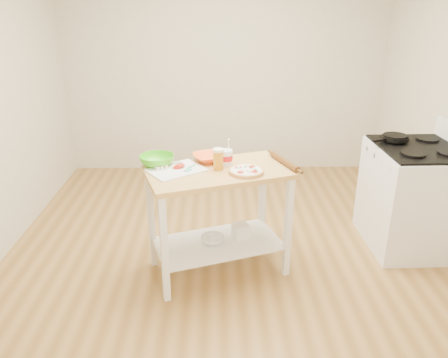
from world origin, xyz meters
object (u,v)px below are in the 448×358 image
Objects in this scene: prep_island at (218,200)px; rolling_pin at (284,162)px; yogurt_tub at (226,157)px; shelf_bin at (241,231)px; knife at (161,165)px; beer_pint at (218,159)px; orange_bowl at (209,158)px; pizza at (246,171)px; cutting_board at (175,170)px; spatula at (190,168)px; shelf_glass_bowl at (213,240)px; green_bowl at (157,160)px; skillet at (395,138)px.

rolling_pin is at bearing 11.32° from prep_island.
yogurt_tub is 0.65m from shelf_bin.
yogurt_tub is at bearing -14.33° from knife.
rolling_pin is at bearing 10.26° from beer_pint.
knife is 0.46m from beer_pint.
orange_bowl reaches higher than prep_island.
prep_island is at bearing 161.82° from pizza.
knife is 0.51m from yogurt_tub.
cutting_board is at bearing -169.52° from shelf_bin.
orange_bowl is 0.17m from yogurt_tub.
yogurt_tub is (0.06, 0.11, 0.32)m from prep_island.
spatula reaches higher than shelf_glass_bowl.
knife reaches higher than spatula.
yogurt_tub is at bearing 45.58° from shelf_glass_bowl.
prep_island is 0.42m from cutting_board.
green_bowl is at bearing 165.98° from pizza.
prep_island is at bearing -121.16° from yogurt_tub.
skillet reaches higher than rolling_pin.
green_bowl is 0.49m from beer_pint.
rolling_pin is (0.97, 0.04, 0.01)m from knife.
skillet is 1.85m from shelf_glass_bowl.
rolling_pin reaches higher than pizza.
cutting_board is 0.86m from rolling_pin.
beer_pint reaches higher than cutting_board.
knife is at bearing 172.96° from beer_pint.
skillet is at bearing 12.59° from orange_bowl.
shelf_glass_bowl is at bearing -170.91° from prep_island.
yogurt_tub reaches higher than green_bowl.
knife is at bearing -175.44° from yogurt_tub.
skillet is at bearing 12.65° from green_bowl.
shelf_bin is (0.40, 0.09, -0.60)m from spatula.
prep_island is 4.72× the size of knife.
skillet is 1.50m from pizza.
skillet reaches higher than knife.
pizza reaches higher than cutting_board.
shelf_glass_bowl is (-0.57, -0.11, -0.63)m from rolling_pin.
green_bowl is at bearing 108.01° from cutting_board.
prep_island is 0.57m from green_bowl.
beer_pint is 0.41× the size of rolling_pin.
pizza reaches higher than shelf_bin.
pizza is at bearing -41.31° from cutting_board.
cutting_board is 0.78m from shelf_bin.
beer_pint is (-1.57, -0.55, 0.01)m from skillet.
prep_island is at bearing -33.05° from cutting_board.
beer_pint is at bearing -25.93° from knife.
green_bowl is (-0.03, 0.04, 0.02)m from knife.
orange_bowl is 0.21m from beer_pint.
shelf_glass_bowl is at bearing -168.86° from rolling_pin.
yogurt_tub is (-1.51, -0.46, -0.01)m from skillet.
shelf_bin is at bearing -1.72° from green_bowl.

